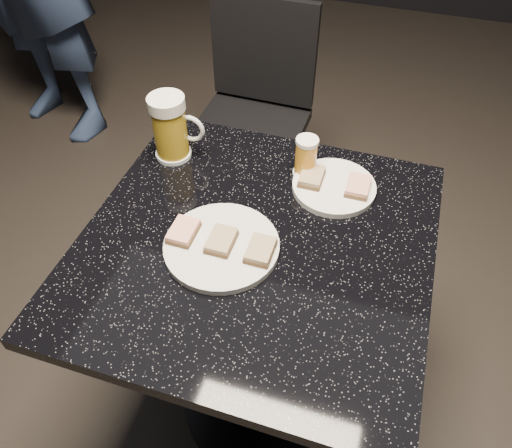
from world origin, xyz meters
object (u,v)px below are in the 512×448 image
Objects in this scene: plate_small at (334,187)px; beer_mug at (171,128)px; table at (256,308)px; beer_tumbler at (306,157)px; plate_large at (222,246)px; chair at (253,111)px.

plate_small is 0.39m from beer_mug.
plate_small is at bearing 59.35° from table.
beer_mug is (-0.39, 0.00, 0.07)m from plate_small.
plate_small is 1.89× the size of beer_tumbler.
beer_mug is at bearing 143.01° from table.
plate_large is 0.27× the size of chair.
plate_large is 2.35× the size of beer_tumbler.
beer_tumbler is (-0.07, 0.03, 0.04)m from plate_small.
table is 4.75× the size of beer_mug.
plate_small is 0.34m from table.
table is at bearing 33.84° from plate_large.
table is at bearing -36.99° from beer_mug.
chair reaches higher than table.
table is (0.06, 0.04, -0.25)m from plate_large.
beer_mug is 0.68m from chair.
beer_tumbler is at bearing -61.40° from chair.
plate_small is 1.17× the size of beer_mug.
chair is at bearing 108.36° from table.
table is 0.37m from beer_tumbler.
beer_tumbler is (0.10, 0.27, 0.04)m from plate_large.
plate_large is at bearing -126.55° from plate_small.
beer_mug reaches higher than chair.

